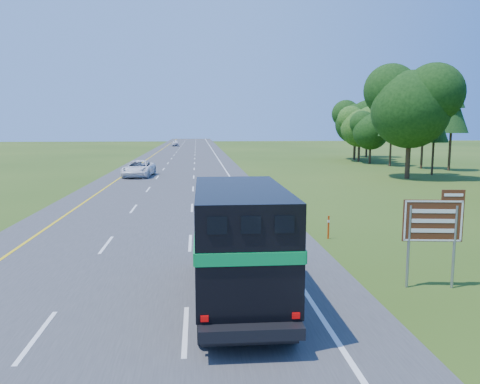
{
  "coord_description": "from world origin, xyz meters",
  "views": [
    {
      "loc": [
        2.18,
        -9.39,
        5.21
      ],
      "look_at": [
        4.35,
        14.2,
        1.84
      ],
      "focal_mm": 35.0,
      "sensor_mm": 36.0,
      "label": 1
    }
  ],
  "objects_px": {
    "horse_truck": "(238,239)",
    "exit_sign": "(434,225)",
    "white_suv": "(139,169)",
    "far_car": "(175,143)"
  },
  "relations": [
    {
      "from": "white_suv",
      "to": "exit_sign",
      "type": "xyz_separation_m",
      "value": [
        13.45,
        -34.48,
        1.23
      ]
    },
    {
      "from": "horse_truck",
      "to": "exit_sign",
      "type": "relative_size",
      "value": 2.46
    },
    {
      "from": "horse_truck",
      "to": "far_car",
      "type": "distance_m",
      "value": 107.61
    },
    {
      "from": "exit_sign",
      "to": "white_suv",
      "type": "bearing_deg",
      "value": 118.99
    },
    {
      "from": "far_car",
      "to": "exit_sign",
      "type": "height_order",
      "value": "exit_sign"
    },
    {
      "from": "horse_truck",
      "to": "exit_sign",
      "type": "distance_m",
      "value": 6.34
    },
    {
      "from": "horse_truck",
      "to": "far_car",
      "type": "xyz_separation_m",
      "value": [
        -6.64,
        107.4,
        -1.11
      ]
    },
    {
      "from": "horse_truck",
      "to": "white_suv",
      "type": "xyz_separation_m",
      "value": [
        -7.14,
        35.1,
        -1.04
      ]
    },
    {
      "from": "far_car",
      "to": "exit_sign",
      "type": "distance_m",
      "value": 107.57
    },
    {
      "from": "exit_sign",
      "to": "horse_truck",
      "type": "bearing_deg",
      "value": -166.7
    }
  ]
}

